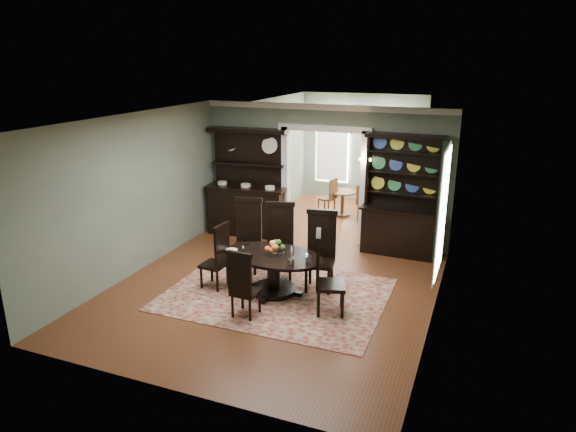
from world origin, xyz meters
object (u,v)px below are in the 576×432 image
(welsh_dresser, at_px, (401,212))
(parlor_table, at_px, (342,200))
(sideboard, at_px, (248,198))
(dining_table, at_px, (274,266))

(welsh_dresser, relative_size, parlor_table, 3.52)
(sideboard, xyz_separation_m, parlor_table, (1.67, 2.11, -0.42))
(dining_table, xyz_separation_m, sideboard, (-1.80, 2.70, 0.35))
(dining_table, relative_size, welsh_dresser, 0.76)
(dining_table, height_order, welsh_dresser, welsh_dresser)
(dining_table, distance_m, parlor_table, 4.82)
(sideboard, distance_m, parlor_table, 2.73)
(welsh_dresser, distance_m, parlor_table, 2.82)
(sideboard, distance_m, welsh_dresser, 3.49)
(sideboard, bearing_deg, dining_table, -61.03)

